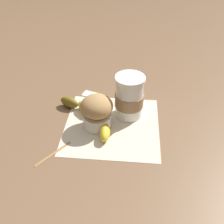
{
  "coord_description": "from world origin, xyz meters",
  "views": [
    {
      "loc": [
        0.55,
        0.07,
        0.49
      ],
      "look_at": [
        0.0,
        0.0,
        0.05
      ],
      "focal_mm": 42.0,
      "sensor_mm": 36.0,
      "label": 1
    }
  ],
  "objects_px": {
    "coffee_cup": "(129,97)",
    "sugar_packet": "(90,94)",
    "muffin": "(97,111)",
    "banana": "(90,114)"
  },
  "relations": [
    {
      "from": "coffee_cup",
      "to": "banana",
      "type": "height_order",
      "value": "coffee_cup"
    },
    {
      "from": "coffee_cup",
      "to": "sugar_packet",
      "type": "distance_m",
      "value": 0.17
    },
    {
      "from": "muffin",
      "to": "sugar_packet",
      "type": "bearing_deg",
      "value": -161.78
    },
    {
      "from": "muffin",
      "to": "sugar_packet",
      "type": "distance_m",
      "value": 0.16
    },
    {
      "from": "muffin",
      "to": "sugar_packet",
      "type": "height_order",
      "value": "muffin"
    },
    {
      "from": "coffee_cup",
      "to": "muffin",
      "type": "distance_m",
      "value": 0.1
    },
    {
      "from": "muffin",
      "to": "sugar_packet",
      "type": "xyz_separation_m",
      "value": [
        -0.15,
        -0.05,
        -0.05
      ]
    },
    {
      "from": "muffin",
      "to": "banana",
      "type": "distance_m",
      "value": 0.05
    },
    {
      "from": "banana",
      "to": "sugar_packet",
      "type": "distance_m",
      "value": 0.12
    },
    {
      "from": "banana",
      "to": "muffin",
      "type": "bearing_deg",
      "value": 45.03
    }
  ]
}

